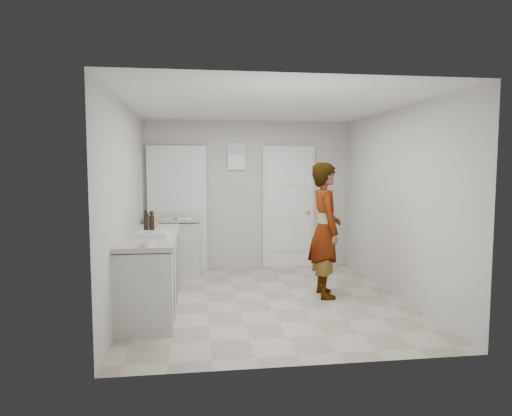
{
  "coord_description": "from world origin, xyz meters",
  "views": [
    {
      "loc": [
        -0.93,
        -5.74,
        1.73
      ],
      "look_at": [
        -0.08,
        0.4,
        1.17
      ],
      "focal_mm": 32.0,
      "sensor_mm": 36.0,
      "label": 1
    }
  ],
  "objects": [
    {
      "name": "oil_cruet_a",
      "position": [
        -1.45,
        0.06,
        1.05
      ],
      "size": [
        0.06,
        0.06,
        0.26
      ],
      "color": "black",
      "rests_on": "main_counter"
    },
    {
      "name": "oil_cruet_b",
      "position": [
        -1.52,
        0.05,
        1.06
      ],
      "size": [
        0.06,
        0.06,
        0.27
      ],
      "color": "black",
      "rests_on": "main_counter"
    },
    {
      "name": "ground",
      "position": [
        0.0,
        0.0,
        0.0
      ],
      "size": [
        4.0,
        4.0,
        0.0
      ],
      "primitive_type": "plane",
      "color": "gray",
      "rests_on": "ground"
    },
    {
      "name": "main_counter",
      "position": [
        -1.45,
        -0.2,
        0.43
      ],
      "size": [
        0.64,
        1.96,
        0.93
      ],
      "color": "silver",
      "rests_on": "ground"
    },
    {
      "name": "egg_bowl",
      "position": [
        -1.4,
        -1.1,
        0.95
      ],
      "size": [
        0.14,
        0.14,
        0.05
      ],
      "color": "silver",
      "rests_on": "main_counter"
    },
    {
      "name": "person",
      "position": [
        0.8,
        0.09,
        0.89
      ],
      "size": [
        0.44,
        0.66,
        1.79
      ],
      "primitive_type": "imported",
      "rotation": [
        0.0,
        0.0,
        1.55
      ],
      "color": "silver",
      "rests_on": "ground"
    },
    {
      "name": "cake_mix_box",
      "position": [
        -1.47,
        0.49,
        1.02
      ],
      "size": [
        0.13,
        0.1,
        0.19
      ],
      "primitive_type": "cube",
      "rotation": [
        0.0,
        0.0,
        0.42
      ],
      "color": "#9A794D",
      "rests_on": "main_counter"
    },
    {
      "name": "papers",
      "position": [
        -1.08,
        1.43,
        0.93
      ],
      "size": [
        0.26,
        0.31,
        0.01
      ],
      "primitive_type": "cube",
      "rotation": [
        0.0,
        0.0,
        0.12
      ],
      "color": "white",
      "rests_on": "side_counter"
    },
    {
      "name": "side_counter",
      "position": [
        -1.25,
        1.55,
        0.43
      ],
      "size": [
        0.84,
        0.61,
        0.93
      ],
      "color": "silver",
      "rests_on": "ground"
    },
    {
      "name": "room_shell",
      "position": [
        -0.17,
        1.95,
        1.02
      ],
      "size": [
        4.0,
        4.0,
        4.0
      ],
      "color": "#BCB9B1",
      "rests_on": "ground"
    },
    {
      "name": "spice_jar",
      "position": [
        -1.44,
        0.4,
        0.97
      ],
      "size": [
        0.06,
        0.06,
        0.09
      ],
      "primitive_type": "cylinder",
      "color": "tan",
      "rests_on": "main_counter"
    },
    {
      "name": "baking_dish",
      "position": [
        -1.39,
        -0.42,
        0.95
      ],
      "size": [
        0.37,
        0.29,
        0.06
      ],
      "rotation": [
        0.0,
        0.0,
        -0.16
      ],
      "color": "silver",
      "rests_on": "main_counter"
    }
  ]
}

